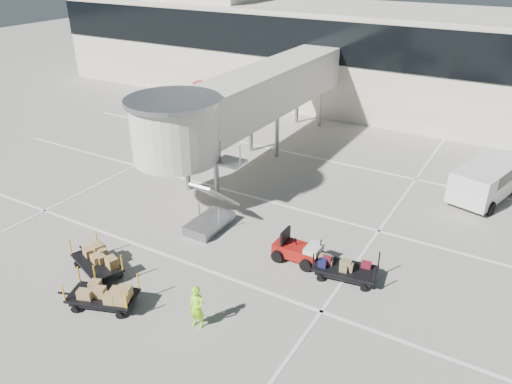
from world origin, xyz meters
TOP-DOWN VIEW (x-y plane):
  - ground at (0.00, 0.00)m, footprint 140.00×140.00m
  - lane_markings at (-0.67, 9.33)m, footprint 40.00×30.00m
  - terminal at (-0.35, 29.94)m, footprint 64.00×12.11m
  - jet_bridge at (-3.97, 12.26)m, footprint 5.70×20.40m
  - baggage_tug at (3.66, 4.70)m, footprint 2.15×1.38m
  - suitcase_cart at (5.90, 4.49)m, footprint 3.31×1.70m
  - box_cart_near at (-1.56, -1.98)m, footprint 3.27×2.13m
  - box_cart_far at (-3.44, -0.43)m, footprint 3.29×2.14m
  - ground_worker at (2.37, -1.07)m, footprint 0.68×0.49m
  - minivan at (9.92, 15.71)m, footprint 3.46×5.69m
  - belt_loader at (-13.92, 24.00)m, footprint 4.49×2.21m

SIDE VIEW (x-z plane):
  - ground at x=0.00m, z-range 0.00..0.00m
  - lane_markings at x=-0.67m, z-range 0.00..0.02m
  - suitcase_cart at x=5.90m, z-range -0.17..1.10m
  - box_cart_far at x=-3.44m, z-range -0.14..1.14m
  - box_cart_near at x=-1.56m, z-range -0.13..1.13m
  - baggage_tug at x=3.66m, z-range -0.19..1.20m
  - belt_loader at x=-13.92m, z-range -0.25..1.84m
  - ground_worker at x=2.37m, z-range 0.00..1.75m
  - minivan at x=9.92m, z-range 0.20..2.22m
  - terminal at x=-0.35m, z-range -3.49..11.71m
  - jet_bridge at x=-3.97m, z-range 1.27..7.30m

